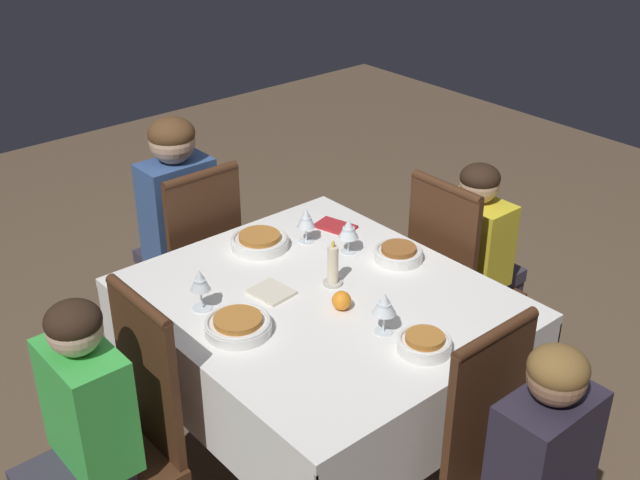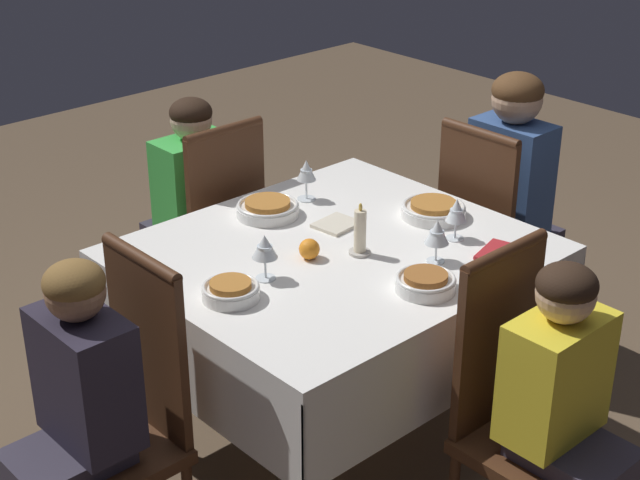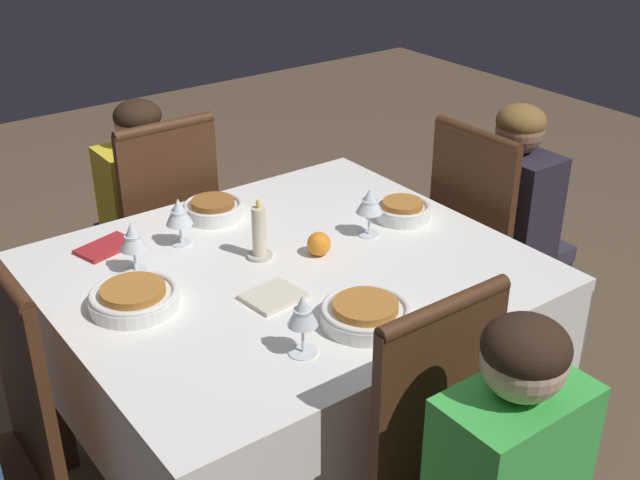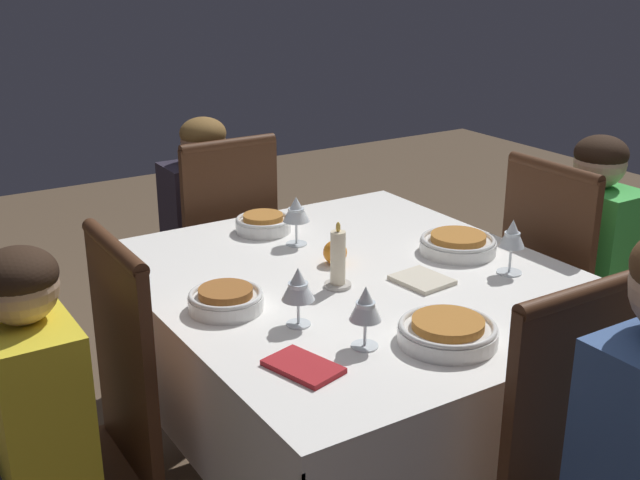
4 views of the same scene
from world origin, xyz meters
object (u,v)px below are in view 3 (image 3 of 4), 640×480
(person_child_dark, at_px, (519,231))
(candle_centerpiece, at_px, (259,235))
(bowl_west, at_px, (402,210))
(wine_glass_east, at_px, (132,238))
(chair_west, at_px, (486,254))
(wine_glass_south, at_px, (179,213))
(dining_table, at_px, (288,297))
(napkin_spare_side, at_px, (273,296))
(napkin_red_folded, at_px, (106,247))
(chair_south, at_px, (163,242))
(orange_fruit, at_px, (319,244))
(bowl_east, at_px, (134,297))
(bowl_south, at_px, (213,208))
(wine_glass_west, at_px, (370,202))
(wine_glass_north, at_px, (303,313))
(bowl_north, at_px, (365,313))
(person_child_yellow, at_px, (142,218))

(person_child_dark, distance_m, candle_centerpiece, 1.06)
(bowl_west, height_order, candle_centerpiece, candle_centerpiece)
(bowl_west, bearing_deg, wine_glass_east, -12.61)
(chair_west, bearing_deg, wine_glass_south, 74.91)
(candle_centerpiece, bearing_deg, dining_table, 111.59)
(wine_glass_south, bearing_deg, napkin_spare_side, 96.63)
(person_child_dark, relative_size, napkin_red_folded, 5.84)
(chair_south, xyz_separation_m, orange_fruit, (-0.13, 0.75, 0.27))
(bowl_east, distance_m, napkin_spare_side, 0.35)
(bowl_south, bearing_deg, bowl_east, 39.01)
(wine_glass_south, bearing_deg, person_child_dark, 166.96)
(wine_glass_west, distance_m, candle_centerpiece, 0.34)
(wine_glass_south, xyz_separation_m, wine_glass_west, (-0.47, 0.27, 0.01))
(wine_glass_east, bearing_deg, dining_table, 147.64)
(bowl_south, xyz_separation_m, wine_glass_south, (0.17, 0.11, 0.07))
(napkin_red_folded, bearing_deg, bowl_south, -179.03)
(bowl_south, height_order, wine_glass_west, wine_glass_west)
(person_child_dark, bearing_deg, wine_glass_east, 81.38)
(chair_south, bearing_deg, wine_glass_north, 80.78)
(candle_centerpiece, bearing_deg, bowl_north, 93.35)
(bowl_east, height_order, napkin_spare_side, bowl_east)
(person_child_yellow, height_order, bowl_west, person_child_yellow)
(chair_west, relative_size, bowl_east, 4.49)
(chair_south, distance_m, bowl_west, 0.89)
(chair_west, height_order, person_child_dark, person_child_dark)
(chair_west, relative_size, wine_glass_east, 6.96)
(dining_table, height_order, orange_fruit, orange_fruit)
(bowl_west, bearing_deg, orange_fruit, 6.44)
(chair_west, distance_m, candle_centerpiece, 0.91)
(bowl_south, xyz_separation_m, bowl_north, (0.00, 0.73, -0.00))
(person_child_yellow, relative_size, wine_glass_north, 6.72)
(wine_glass_west, bearing_deg, napkin_spare_side, 17.41)
(chair_south, relative_size, bowl_north, 4.57)
(orange_fruit, bearing_deg, bowl_west, -173.56)
(dining_table, xyz_separation_m, bowl_west, (-0.45, -0.04, 0.13))
(bowl_north, relative_size, bowl_west, 1.28)
(dining_table, relative_size, wine_glass_east, 8.60)
(bowl_east, bearing_deg, chair_west, 178.35)
(napkin_spare_side, bearing_deg, wine_glass_north, 72.27)
(chair_west, relative_size, candle_centerpiece, 5.65)
(wine_glass_west, bearing_deg, bowl_north, 49.42)
(person_child_yellow, height_order, person_child_dark, person_child_dark)
(orange_fruit, bearing_deg, chair_west, -178.83)
(chair_south, distance_m, napkin_red_folded, 0.55)
(candle_centerpiece, bearing_deg, wine_glass_west, 167.69)
(person_child_dark, xyz_separation_m, bowl_east, (1.41, -0.04, 0.22))
(bowl_east, xyz_separation_m, candle_centerpiece, (-0.39, -0.03, 0.04))
(wine_glass_east, distance_m, candle_centerpiece, 0.34)
(dining_table, xyz_separation_m, napkin_spare_side, (0.12, 0.12, 0.11))
(person_child_yellow, relative_size, bowl_south, 5.59)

